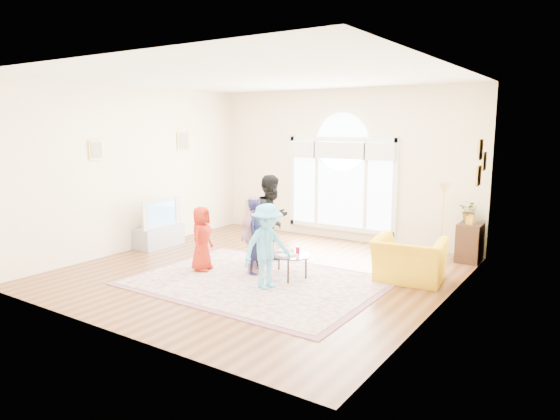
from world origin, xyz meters
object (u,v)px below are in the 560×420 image
Objects in this scene: television at (158,213)px; coffee_table at (283,253)px; area_rug at (257,281)px; armchair at (409,260)px; tv_console at (159,236)px.

television is 0.83× the size of coffee_table.
area_rug is at bearing -99.15° from coffee_table.
coffee_table reaches higher than area_rug.
area_rug is 2.43m from armchair.
television is (0.01, -0.00, 0.49)m from tv_console.
coffee_table is (3.26, -0.35, 0.19)m from tv_console.
area_rug is 0.63m from coffee_table.
armchair reaches higher than tv_console.
armchair is at bearing 43.58° from coffee_table.
coffee_table is at bearing -6.08° from television.
armchair reaches higher than coffee_table.
coffee_table is at bearing -6.06° from tv_console.
tv_console is 0.49m from television.
tv_console is at bearing -170.45° from coffee_table.
television is 5.06m from armchair.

